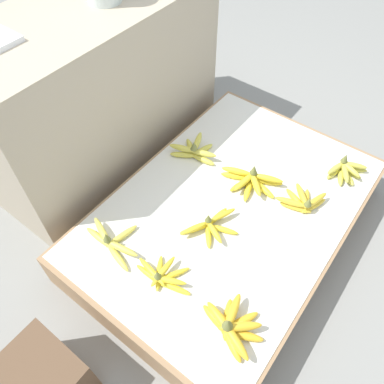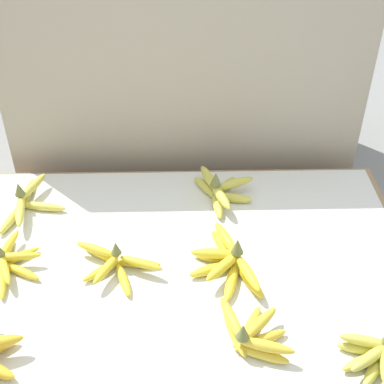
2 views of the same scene
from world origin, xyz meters
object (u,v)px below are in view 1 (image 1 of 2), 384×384
object	(u,v)px
banana_bunch_middle_left	(162,276)
banana_bunch_back_midright	(195,150)
banana_bunch_front_left	(232,326)
banana_bunch_front_midright	(303,202)
banana_bunch_middle_midleft	(211,226)
banana_bunch_back_left	(112,242)
banana_bunch_middle_midright	(251,181)
banana_bunch_front_right	(346,170)

from	to	relation	value
banana_bunch_middle_left	banana_bunch_back_midright	bearing A→B (deg)	26.48
banana_bunch_front_left	banana_bunch_front_midright	bearing A→B (deg)	4.46
banana_bunch_middle_midleft	banana_bunch_back_left	distance (m)	0.38
banana_bunch_front_left	banana_bunch_back_left	world-z (taller)	banana_bunch_front_left
banana_bunch_middle_left	banana_bunch_middle_midleft	xyz separation A→B (m)	(0.27, -0.01, 0.00)
banana_bunch_middle_midleft	banana_bunch_front_left	bearing A→B (deg)	-134.75
banana_bunch_front_midright	banana_bunch_back_left	world-z (taller)	same
banana_bunch_front_left	banana_bunch_middle_midright	world-z (taller)	banana_bunch_front_left
banana_bunch_middle_left	banana_bunch_middle_midright	xyz separation A→B (m)	(0.56, -0.02, 0.01)
banana_bunch_middle_left	banana_bunch_middle_midright	distance (m)	0.56
banana_bunch_front_midright	banana_bunch_middle_midleft	xyz separation A→B (m)	(-0.32, 0.23, -0.00)
banana_bunch_front_left	banana_bunch_back_left	xyz separation A→B (m)	(-0.01, 0.53, -0.00)
banana_bunch_back_midright	banana_bunch_front_left	bearing A→B (deg)	-134.57
banana_bunch_middle_left	banana_bunch_back_left	bearing A→B (deg)	91.75
banana_bunch_front_right	banana_bunch_middle_left	world-z (taller)	banana_bunch_front_right
banana_bunch_middle_midleft	banana_bunch_middle_midright	world-z (taller)	banana_bunch_middle_midright
banana_bunch_middle_midleft	banana_bunch_middle_midright	size ratio (longest dim) A/B	0.89
banana_bunch_front_left	banana_bunch_middle_left	size ratio (longest dim) A/B	1.00
banana_bunch_front_right	banana_bunch_back_midright	world-z (taller)	banana_bunch_back_midright
banana_bunch_front_right	banana_bunch_middle_midleft	size ratio (longest dim) A/B	0.71
banana_bunch_middle_midleft	banana_bunch_back_midright	distance (m)	0.41
banana_bunch_front_right	banana_bunch_middle_left	size ratio (longest dim) A/B	0.73
banana_bunch_middle_midleft	banana_bunch_back_left	world-z (taller)	banana_bunch_back_left
banana_bunch_middle_left	banana_bunch_back_midright	distance (m)	0.63
banana_bunch_front_left	banana_bunch_middle_midright	bearing A→B (deg)	25.76
banana_bunch_front_midright	banana_bunch_back_midright	world-z (taller)	banana_bunch_back_midright
banana_bunch_front_midright	banana_bunch_middle_midleft	world-z (taller)	banana_bunch_front_midright
banana_bunch_back_left	banana_bunch_back_midright	xyz separation A→B (m)	(0.57, 0.04, 0.00)
banana_bunch_front_right	banana_bunch_front_midright	bearing A→B (deg)	165.44
banana_bunch_middle_left	banana_bunch_back_midright	xyz separation A→B (m)	(0.56, 0.28, 0.01)
banana_bunch_middle_left	banana_bunch_middle_midright	world-z (taller)	banana_bunch_middle_midright
banana_bunch_middle_midright	banana_bunch_back_left	size ratio (longest dim) A/B	1.02
banana_bunch_front_midright	banana_bunch_middle_midright	xyz separation A→B (m)	(-0.03, 0.22, 0.00)
banana_bunch_front_midright	banana_bunch_front_left	bearing A→B (deg)	-175.54
banana_bunch_middle_left	banana_bunch_middle_midright	size ratio (longest dim) A/B	0.87
banana_bunch_front_left	banana_bunch_middle_midleft	size ratio (longest dim) A/B	0.97
banana_bunch_middle_left	banana_bunch_middle_midleft	size ratio (longest dim) A/B	0.98
banana_bunch_front_right	banana_bunch_middle_midleft	world-z (taller)	banana_bunch_front_right
banana_bunch_middle_left	banana_bunch_front_right	bearing A→B (deg)	-20.05
banana_bunch_front_midright	banana_bunch_back_left	distance (m)	0.77
banana_bunch_front_right	banana_bunch_back_midright	xyz separation A→B (m)	(-0.30, 0.59, 0.00)
banana_bunch_middle_midright	banana_bunch_back_left	xyz separation A→B (m)	(-0.57, 0.26, -0.00)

